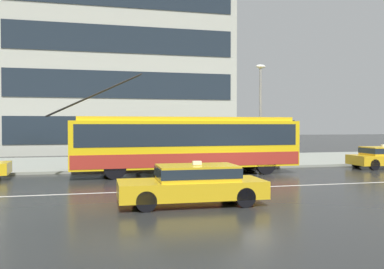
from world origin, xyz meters
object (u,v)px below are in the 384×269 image
Objects in this scene: trolleybus at (186,143)px; pedestrian_walking_past at (139,140)px; bus_shelter at (151,132)px; pedestrian_at_shelter at (153,138)px; pedestrian_waiting_by_pole at (235,147)px; pedestrian_approaching_curb at (146,148)px; taxi_oncoming_near at (193,183)px; street_lamp at (261,105)px.

trolleybus reaches higher than pedestrian_walking_past.
pedestrian_at_shelter is at bearing -52.87° from bus_shelter.
pedestrian_at_shelter is at bearing -172.69° from pedestrian_waiting_by_pole.
pedestrian_walking_past is at bearing -133.38° from pedestrian_at_shelter.
pedestrian_waiting_by_pole is at bearing 14.83° from pedestrian_walking_past.
bus_shelter is 2.46× the size of pedestrian_approaching_curb.
trolleybus is 3.17× the size of bus_shelter.
trolleybus is 6.50× the size of pedestrian_walking_past.
pedestrian_waiting_by_pole is at bearing 7.31° from pedestrian_at_shelter.
pedestrian_approaching_curb is (-0.25, 1.01, -0.69)m from pedestrian_at_shelter.
pedestrian_approaching_curb is at bearing 107.92° from trolleybus.
pedestrian_waiting_by_pole is (5.47, 0.53, -0.94)m from bus_shelter.
taxi_oncoming_near is 2.26× the size of pedestrian_at_shelter.
trolleybus is at bearing -134.46° from pedestrian_waiting_by_pole.
bus_shelter is 1.31m from pedestrian_approaching_curb.
trolleybus is 2.71× the size of taxi_oncoming_near.
taxi_oncoming_near is 12.48m from street_lamp.
taxi_oncoming_near is at bearing -115.13° from pedestrian_waiting_by_pole.
pedestrian_at_shelter is 1.34m from pedestrian_walking_past.
bus_shelter is 5.57m from pedestrian_waiting_by_pole.
taxi_oncoming_near is 10.65m from pedestrian_walking_past.
street_lamp is (6.33, -1.57, 1.63)m from bus_shelter.
trolleybus is at bearing -71.01° from pedestrian_at_shelter.
trolleybus is 3.73m from pedestrian_at_shelter.
street_lamp is (6.47, -2.43, 2.62)m from pedestrian_approaching_curb.
street_lamp is (0.87, -2.11, 2.56)m from pedestrian_waiting_by_pole.
pedestrian_waiting_by_pole is 0.29× the size of street_lamp.
pedestrian_walking_past is at bearing 176.43° from street_lamp.
trolleybus reaches higher than pedestrian_approaching_curb.
street_lamp reaches higher than pedestrian_at_shelter.
bus_shelter is at bearing 54.58° from pedestrian_walking_past.
street_lamp reaches higher than pedestrian_approaching_curb.
trolleybus reaches higher than pedestrian_waiting_by_pole.
trolleybus is at bearing -50.11° from pedestrian_walking_past.
pedestrian_approaching_curb is at bearing 159.42° from street_lamp.
taxi_oncoming_near is 0.78× the size of street_lamp.
pedestrian_waiting_by_pole is (4.13, 4.21, -0.46)m from trolleybus.
pedestrian_approaching_curb is at bearing 89.34° from taxi_oncoming_near.
street_lamp is at bearing -13.96° from bus_shelter.
pedestrian_at_shelter is 6.66m from street_lamp.
trolleybus is 3.94m from bus_shelter.
pedestrian_waiting_by_pole is 3.43m from street_lamp.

